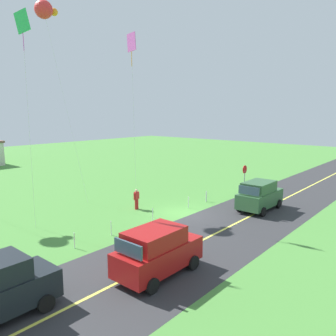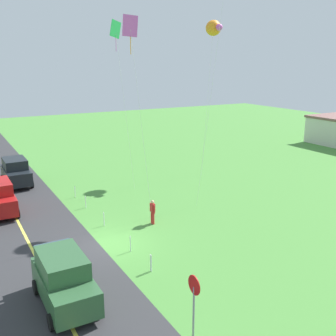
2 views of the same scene
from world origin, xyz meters
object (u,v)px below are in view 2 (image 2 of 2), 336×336
Objects in this scene: kite_yellow_high at (116,33)px; kite_blue_mid at (214,28)px; kite_red_low at (131,31)px; car_parked_west_far at (16,172)px; stop_sign at (194,294)px; car_suv_foreground at (64,279)px; person_adult_near at (153,211)px.

kite_blue_mid is at bearing 101.84° from kite_yellow_high.
car_parked_west_far is at bearing -156.08° from kite_red_low.
kite_yellow_high is (2.18, -10.42, -0.91)m from kite_blue_mid.
kite_red_low is 0.97× the size of kite_yellow_high.
stop_sign is 27.76m from kite_blue_mid.
car_suv_foreground is 0.33× the size of kite_yellow_high.
kite_blue_mid is at bearing 80.08° from person_adult_near.
kite_blue_mid is at bearing 143.53° from stop_sign.
kite_red_low is (12.20, 5.41, 10.71)m from car_parked_west_far.
car_suv_foreground is 1.00× the size of car_parked_west_far.
kite_yellow_high is at bearing 52.68° from car_parked_west_far.
car_suv_foreground reaches higher than person_adult_near.
stop_sign is at bearing -69.91° from person_adult_near.
stop_sign reaches higher than person_adult_near.
stop_sign is 11.16m from person_adult_near.
kite_red_low reaches higher than stop_sign.
person_adult_near is 0.12× the size of kite_yellow_high.
stop_sign is (23.71, 2.56, 0.65)m from car_parked_west_far.
car_suv_foreground is at bearing -140.96° from stop_sign.
car_parked_west_far is (-19.20, 1.09, 0.00)m from car_suv_foreground.
car_parked_west_far is at bearing -173.83° from stop_sign.
car_suv_foreground and car_parked_west_far have the same top height.
kite_yellow_high reaches higher than stop_sign.
car_suv_foreground is 9.45m from person_adult_near.
car_parked_west_far is at bearing -100.65° from kite_blue_mid.
kite_red_low is (-11.51, 2.85, 10.07)m from stop_sign.
car_suv_foreground is at bearing -101.37° from person_adult_near.
kite_yellow_high reaches higher than kite_red_low.
car_suv_foreground is at bearing -49.70° from kite_blue_mid.
car_parked_west_far is at bearing -127.32° from kite_yellow_high.
kite_red_low is at bearing 23.92° from car_parked_west_far.
car_parked_west_far is 0.33× the size of kite_yellow_high.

